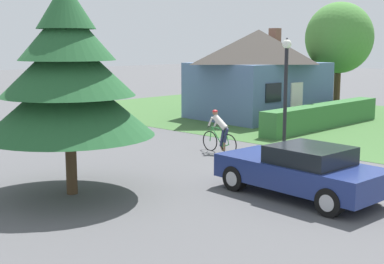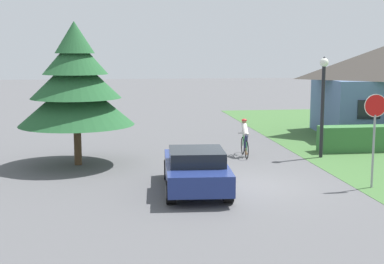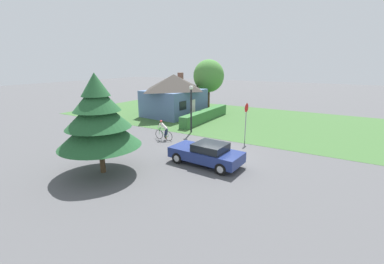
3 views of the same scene
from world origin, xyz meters
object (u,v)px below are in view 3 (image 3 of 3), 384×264
at_px(sedan_left_lane, 207,154).
at_px(conifer_tall_near, 98,119).
at_px(cottage_house, 174,94).
at_px(stop_sign, 246,115).
at_px(street_lamp, 191,102).
at_px(cyclist, 164,131).
at_px(deciduous_tree_right, 209,76).

height_order(sedan_left_lane, conifer_tall_near, conifer_tall_near).
distance_m(cottage_house, sedan_left_lane, 15.22).
height_order(cottage_house, sedan_left_lane, cottage_house).
height_order(cottage_house, stop_sign, cottage_house).
distance_m(sedan_left_lane, street_lamp, 7.64).
xyz_separation_m(sedan_left_lane, street_lamp, (5.82, 4.52, 1.98)).
height_order(stop_sign, street_lamp, street_lamp).
bearing_deg(stop_sign, cyclist, -60.06).
xyz_separation_m(sedan_left_lane, deciduous_tree_right, (17.08, 8.61, 3.54)).
bearing_deg(cottage_house, conifer_tall_near, -154.98).
distance_m(stop_sign, street_lamp, 4.97).
relative_size(sedan_left_lane, stop_sign, 1.49).
bearing_deg(stop_sign, cottage_house, -115.14).
height_order(sedan_left_lane, stop_sign, stop_sign).
bearing_deg(cyclist, sedan_left_lane, 155.38).
bearing_deg(conifer_tall_near, sedan_left_lane, -48.39).
distance_m(sedan_left_lane, deciduous_tree_right, 19.45).
height_order(sedan_left_lane, deciduous_tree_right, deciduous_tree_right).
bearing_deg(street_lamp, cottage_house, 45.15).
relative_size(cottage_house, stop_sign, 2.42).
height_order(cyclist, deciduous_tree_right, deciduous_tree_right).
height_order(cottage_house, deciduous_tree_right, deciduous_tree_right).
bearing_deg(sedan_left_lane, cottage_house, -44.70).
relative_size(street_lamp, conifer_tall_near, 0.76).
bearing_deg(cottage_house, sedan_left_lane, -133.62).
bearing_deg(stop_sign, street_lamp, -89.06).
relative_size(sedan_left_lane, street_lamp, 1.08).
height_order(stop_sign, conifer_tall_near, conifer_tall_near).
xyz_separation_m(stop_sign, conifer_tall_near, (-9.53, 4.84, 0.93)).
distance_m(cottage_house, cyclist, 9.92).
xyz_separation_m(stop_sign, deciduous_tree_right, (11.48, 9.02, 2.11)).
relative_size(stop_sign, street_lamp, 0.73).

